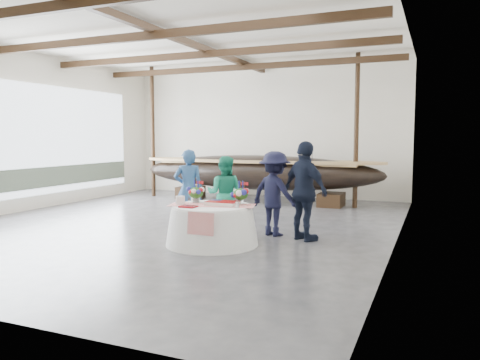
% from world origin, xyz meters
% --- Properties ---
extents(floor, '(10.00, 12.00, 0.01)m').
position_xyz_m(floor, '(0.00, 0.00, 0.00)').
color(floor, '#3D3D42').
rests_on(floor, ground).
extents(wall_back, '(10.00, 0.02, 4.50)m').
position_xyz_m(wall_back, '(0.00, 6.00, 2.25)').
color(wall_back, silver).
rests_on(wall_back, ground).
extents(wall_left, '(0.02, 12.00, 4.50)m').
position_xyz_m(wall_left, '(-5.00, 0.00, 2.25)').
color(wall_left, silver).
rests_on(wall_left, ground).
extents(wall_right, '(0.02, 12.00, 4.50)m').
position_xyz_m(wall_right, '(5.00, 0.00, 2.25)').
color(wall_right, silver).
rests_on(wall_right, ground).
extents(ceiling, '(10.00, 12.00, 0.01)m').
position_xyz_m(ceiling, '(0.00, 0.00, 4.50)').
color(ceiling, white).
rests_on(ceiling, wall_back).
extents(pavilion_structure, '(9.80, 11.76, 4.50)m').
position_xyz_m(pavilion_structure, '(0.00, 0.75, 4.00)').
color(pavilion_structure, black).
rests_on(pavilion_structure, ground).
extents(open_bay, '(0.03, 7.00, 3.20)m').
position_xyz_m(open_bay, '(-4.95, 1.00, 1.83)').
color(open_bay, silver).
rests_on(open_bay, ground).
extents(longboat_display, '(8.04, 1.61, 1.51)m').
position_xyz_m(longboat_display, '(0.39, 4.25, 0.96)').
color(longboat_display, black).
rests_on(longboat_display, ground).
extents(banquet_table, '(1.79, 1.79, 0.77)m').
position_xyz_m(banquet_table, '(1.71, -1.64, 0.38)').
color(banquet_table, white).
rests_on(banquet_table, ground).
extents(tabletop_items, '(1.74, 1.01, 0.40)m').
position_xyz_m(tabletop_items, '(1.68, -1.46, 0.92)').
color(tabletop_items, red).
rests_on(tabletop_items, banquet_table).
extents(guest_woman_blue, '(0.79, 0.70, 1.81)m').
position_xyz_m(guest_woman_blue, '(0.50, -0.39, 0.90)').
color(guest_woman_blue, navy).
rests_on(guest_woman_blue, ground).
extents(guest_woman_teal, '(0.91, 0.77, 1.67)m').
position_xyz_m(guest_woman_teal, '(1.38, -0.35, 0.83)').
color(guest_woman_teal, '#1A8966').
rests_on(guest_woman_teal, ground).
extents(guest_man_left, '(1.31, 1.01, 1.79)m').
position_xyz_m(guest_man_left, '(2.56, -0.37, 0.89)').
color(guest_man_left, black).
rests_on(guest_man_left, ground).
extents(guest_man_right, '(1.25, 1.05, 2.01)m').
position_xyz_m(guest_man_right, '(3.28, -0.60, 1.00)').
color(guest_man_right, black).
rests_on(guest_man_right, ground).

